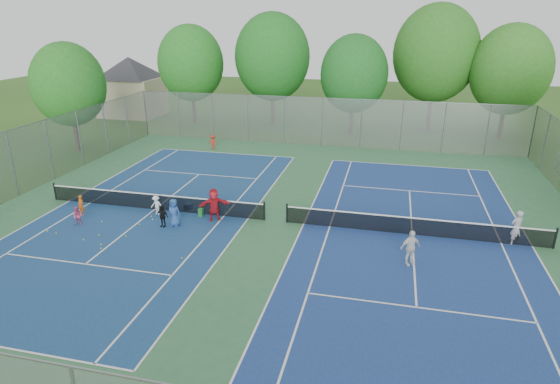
{
  "coord_description": "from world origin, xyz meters",
  "views": [
    {
      "loc": [
        5.48,
        -21.96,
        10.16
      ],
      "look_at": [
        0.0,
        1.0,
        1.3
      ],
      "focal_mm": 30.0,
      "sensor_mm": 36.0,
      "label": 1
    }
  ],
  "objects_px": {
    "instructor": "(516,227)",
    "ball_crate": "(189,206)",
    "net_right": "(413,226)",
    "net_left": "(154,202)",
    "ball_hopper": "(201,213)"
  },
  "relations": [
    {
      "from": "net_left",
      "to": "net_right",
      "type": "relative_size",
      "value": 1.0
    },
    {
      "from": "instructor",
      "to": "ball_crate",
      "type": "bearing_deg",
      "value": -30.19
    },
    {
      "from": "net_left",
      "to": "ball_hopper",
      "type": "bearing_deg",
      "value": -6.19
    },
    {
      "from": "ball_crate",
      "to": "ball_hopper",
      "type": "relative_size",
      "value": 0.83
    },
    {
      "from": "ball_crate",
      "to": "instructor",
      "type": "distance_m",
      "value": 16.87
    },
    {
      "from": "net_left",
      "to": "ball_crate",
      "type": "distance_m",
      "value": 1.91
    },
    {
      "from": "instructor",
      "to": "ball_hopper",
      "type": "bearing_deg",
      "value": -27.29
    },
    {
      "from": "ball_hopper",
      "to": "instructor",
      "type": "bearing_deg",
      "value": 1.47
    },
    {
      "from": "net_left",
      "to": "ball_crate",
      "type": "xyz_separation_m",
      "value": [
        1.82,
        0.51,
        -0.29
      ]
    },
    {
      "from": "ball_hopper",
      "to": "instructor",
      "type": "distance_m",
      "value": 15.78
    },
    {
      "from": "ball_crate",
      "to": "instructor",
      "type": "relative_size",
      "value": 0.23
    },
    {
      "from": "net_right",
      "to": "ball_crate",
      "type": "distance_m",
      "value": 12.19
    },
    {
      "from": "ball_crate",
      "to": "ball_hopper",
      "type": "xyz_separation_m",
      "value": [
        1.09,
        -0.82,
        0.07
      ]
    },
    {
      "from": "net_left",
      "to": "ball_hopper",
      "type": "distance_m",
      "value": 2.94
    },
    {
      "from": "net_right",
      "to": "instructor",
      "type": "xyz_separation_m",
      "value": [
        4.68,
        0.09,
        0.41
      ]
    }
  ]
}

